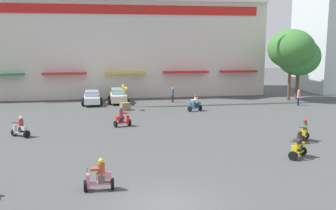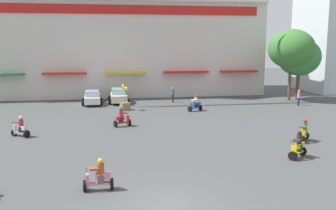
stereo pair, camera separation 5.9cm
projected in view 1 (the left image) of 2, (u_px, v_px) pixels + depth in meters
ground_plane at (139, 132)px, 28.14m from camera, size 128.00×128.00×0.00m
colonial_building at (122, 20)px, 48.62m from camera, size 34.54×15.53×21.72m
plaza_tree_1 at (291, 49)px, 42.33m from camera, size 5.11×5.52×8.04m
plaza_tree_3 at (299, 57)px, 43.24m from camera, size 4.94×4.61×7.07m
parked_car_0 at (92, 98)px, 40.24m from camera, size 2.30×4.18×1.46m
parked_car_1 at (118, 96)px, 41.36m from camera, size 2.31×4.49×1.56m
scooter_rider_0 at (298, 147)px, 21.70m from camera, size 1.46×1.33×1.57m
scooter_rider_1 at (99, 177)px, 16.92m from camera, size 1.35×0.54×1.50m
scooter_rider_4 at (20, 128)px, 26.47m from camera, size 1.40×1.23×1.51m
scooter_rider_5 at (304, 132)px, 25.28m from camera, size 1.27×1.39×1.51m
scooter_rider_6 at (122, 119)px, 29.73m from camera, size 1.41×0.95×1.56m
scooter_rider_7 at (195, 104)px, 36.38m from camera, size 1.49×1.03×1.58m
pedestrian_0 at (173, 94)px, 41.67m from camera, size 0.45×0.45×1.67m
pedestrian_1 at (298, 96)px, 39.54m from camera, size 0.32×0.32×1.66m
balloon_vendor_cart at (125, 100)px, 36.78m from camera, size 1.06×0.91×2.53m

